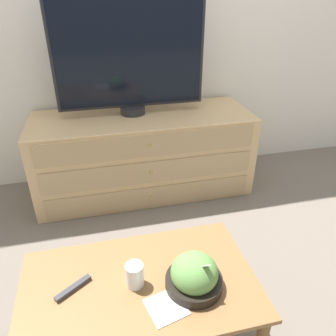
% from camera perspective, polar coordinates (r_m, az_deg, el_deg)
% --- Properties ---
extents(ground_plane, '(12.00, 12.00, 0.00)m').
position_cam_1_polar(ground_plane, '(2.94, -2.57, 0.14)').
color(ground_plane, '#70665B').
extents(wall_back, '(12.00, 0.05, 2.60)m').
position_cam_1_polar(wall_back, '(2.59, -3.40, 26.37)').
color(wall_back, white).
rests_on(wall_back, ground_plane).
extents(dresser, '(1.59, 0.59, 0.61)m').
position_cam_1_polar(dresser, '(2.50, -4.25, 2.46)').
color(dresser, tan).
rests_on(dresser, ground_plane).
extents(tv, '(1.02, 0.18, 0.78)m').
position_cam_1_polar(tv, '(2.32, -6.68, 18.78)').
color(tv, '#232328').
rests_on(tv, dresser).
extents(coffee_table, '(0.91, 0.55, 0.42)m').
position_cam_1_polar(coffee_table, '(1.40, -4.88, -20.95)').
color(coffee_table, olive).
rests_on(coffee_table, ground_plane).
extents(takeout_bowl, '(0.22, 0.22, 0.16)m').
position_cam_1_polar(takeout_bowl, '(1.30, 4.58, -18.15)').
color(takeout_bowl, black).
rests_on(takeout_bowl, coffee_table).
extents(drink_cup, '(0.07, 0.07, 0.10)m').
position_cam_1_polar(drink_cup, '(1.32, -5.81, -18.24)').
color(drink_cup, beige).
rests_on(drink_cup, coffee_table).
extents(napkin, '(0.16, 0.16, 0.00)m').
position_cam_1_polar(napkin, '(1.28, -0.31, -23.05)').
color(napkin, white).
rests_on(napkin, coffee_table).
extents(remote_control, '(0.14, 0.10, 0.02)m').
position_cam_1_polar(remote_control, '(1.37, -16.18, -19.44)').
color(remote_control, '#38383D').
rests_on(remote_control, coffee_table).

